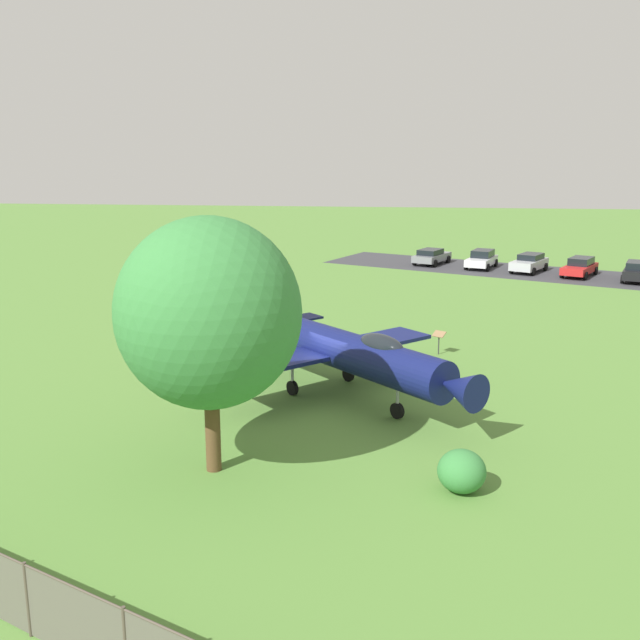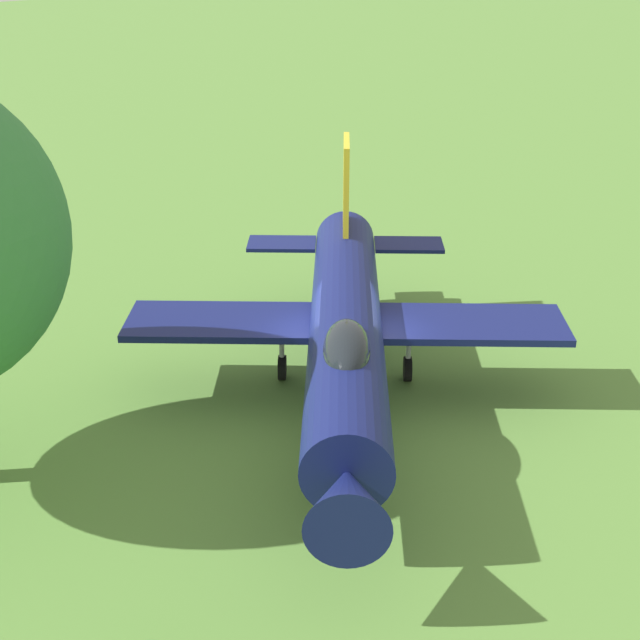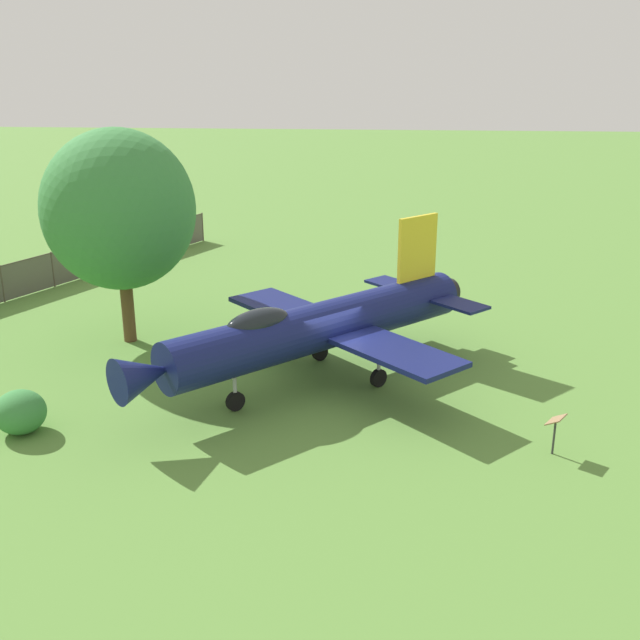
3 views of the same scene
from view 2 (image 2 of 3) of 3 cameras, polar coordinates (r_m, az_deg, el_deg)
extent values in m
plane|color=#568438|center=(20.25, 1.59, -5.35)|extent=(200.00, 200.00, 0.00)
cylinder|color=#111951|center=(19.35, 1.66, -0.36)|extent=(9.16, 9.16, 1.57)
cone|color=#111951|center=(13.90, 1.75, -11.37)|extent=(2.07, 2.07, 1.33)
cylinder|color=black|center=(24.87, 1.61, 5.42)|extent=(1.09, 1.09, 0.94)
ellipsoid|color=black|center=(16.80, 1.71, -1.91)|extent=(2.19, 2.19, 0.84)
cube|color=yellow|center=(22.75, 1.68, 8.64)|extent=(1.37, 1.37, 2.26)
cube|color=#111951|center=(20.18, 9.75, -0.26)|extent=(4.30, 4.30, 0.16)
cube|color=#111951|center=(20.13, -6.48, -0.10)|extent=(4.30, 4.30, 0.16)
cube|color=#111951|center=(23.79, 5.69, 4.81)|extent=(2.05, 2.05, 0.10)
cube|color=#111951|center=(23.77, -2.45, 4.89)|extent=(2.05, 2.05, 0.10)
cylinder|color=#A5A8AD|center=(16.78, 1.66, -8.09)|extent=(0.12, 0.12, 1.48)
cylinder|color=black|center=(17.20, 1.63, -10.17)|extent=(0.55, 0.55, 0.60)
cylinder|color=#A5A8AD|center=(20.83, 5.70, -1.32)|extent=(0.12, 0.12, 1.48)
cylinder|color=black|center=(21.16, 5.62, -3.13)|extent=(0.55, 0.55, 0.60)
cylinder|color=#A5A8AD|center=(20.81, -2.47, -1.24)|extent=(0.12, 0.12, 1.48)
cylinder|color=black|center=(21.14, -2.43, -3.05)|extent=(0.55, 0.55, 0.60)
camera|label=1|loc=(18.46, -100.74, -6.12)|focal=41.28mm
camera|label=3|loc=(17.79, 82.03, 3.05)|focal=41.85mm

